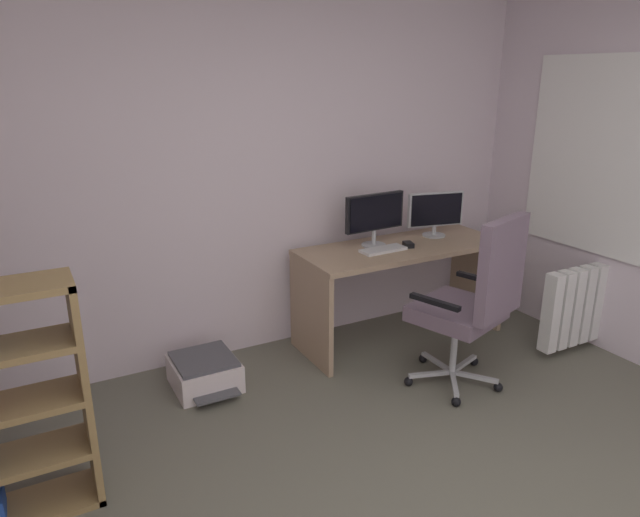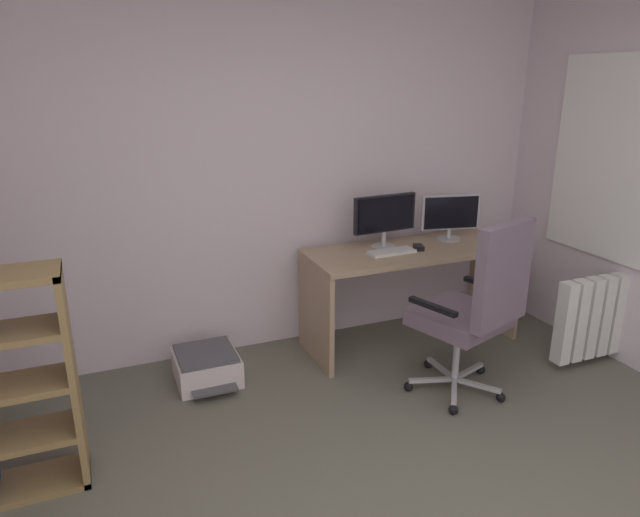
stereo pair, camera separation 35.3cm
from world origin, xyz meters
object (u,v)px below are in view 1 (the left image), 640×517
object	(u,v)px
printer	(205,372)
monitor_main	(375,215)
keyboard	(383,250)
computer_mouse	(408,244)
desk	(401,270)
office_chair	(474,298)
monitor_secondary	(435,211)
radiator	(589,303)

from	to	relation	value
printer	monitor_main	bearing A→B (deg)	3.90
keyboard	computer_mouse	world-z (taller)	computer_mouse
desk	monitor_main	distance (m)	0.47
desk	office_chair	xyz separation A→B (m)	(-0.05, -0.83, 0.07)
monitor_main	computer_mouse	xyz separation A→B (m)	(0.21, -0.14, -0.22)
desk	monitor_secondary	size ratio (longest dim) A/B	3.50
radiator	printer	bearing A→B (deg)	163.43
office_chair	keyboard	bearing A→B (deg)	101.02
desk	keyboard	distance (m)	0.29
monitor_secondary	printer	size ratio (longest dim) A/B	0.89
printer	radiator	world-z (taller)	radiator
computer_mouse	office_chair	xyz separation A→B (m)	(-0.07, -0.78, -0.13)
printer	monitor_secondary	bearing A→B (deg)	2.76
computer_mouse	radiator	bearing A→B (deg)	-16.93
monitor_secondary	computer_mouse	world-z (taller)	monitor_secondary
monitor_secondary	office_chair	size ratio (longest dim) A/B	0.39
office_chair	computer_mouse	bearing A→B (deg)	84.76
computer_mouse	keyboard	bearing A→B (deg)	-162.73
monitor_secondary	printer	xyz separation A→B (m)	(-1.91, -0.09, -0.84)
keyboard	printer	distance (m)	1.49
desk	monitor_main	xyz separation A→B (m)	(-0.19, 0.09, 0.42)
radiator	computer_mouse	bearing A→B (deg)	145.92
monitor_secondary	keyboard	xyz separation A→B (m)	(-0.58, -0.14, -0.19)
desk	printer	world-z (taller)	desk
office_chair	printer	bearing A→B (deg)	150.98
monitor_main	monitor_secondary	distance (m)	0.56
monitor_secondary	keyboard	distance (m)	0.62
keyboard	printer	size ratio (longest dim) A/B	0.67
monitor_main	computer_mouse	size ratio (longest dim) A/B	4.93
keyboard	office_chair	bearing A→B (deg)	-81.12
office_chair	radiator	world-z (taller)	office_chair
monitor_secondary	office_chair	bearing A→B (deg)	-114.74
monitor_main	radiator	world-z (taller)	monitor_main
monitor_main	keyboard	distance (m)	0.27
monitor_secondary	radiator	bearing A→B (deg)	-49.84
keyboard	office_chair	world-z (taller)	office_chair
monitor_main	printer	bearing A→B (deg)	-176.10
computer_mouse	office_chair	bearing A→B (deg)	-78.09
radiator	monitor_main	bearing A→B (deg)	145.92
desk	keyboard	world-z (taller)	keyboard
radiator	monitor_secondary	bearing A→B (deg)	130.16
printer	computer_mouse	bearing A→B (deg)	-1.78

